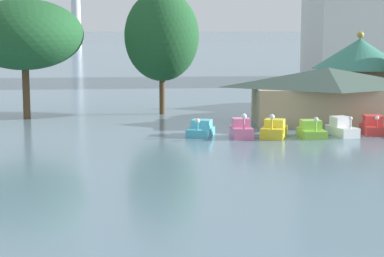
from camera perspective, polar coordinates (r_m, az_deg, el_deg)
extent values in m
cube|color=#4CB7CC|center=(51.13, 0.72, -0.29)|extent=(2.27, 2.91, 0.59)
cube|color=#5DCDE2|center=(51.35, 0.80, 0.42)|extent=(1.68, 1.47, 0.59)
cylinder|color=#4CB7CC|center=(50.05, 0.46, 0.15)|extent=(0.14, 0.14, 0.49)
sphere|color=white|center=(49.99, 0.46, 0.63)|extent=(0.36, 0.36, 0.36)
cube|color=pink|center=(50.40, 4.16, -0.32)|extent=(1.66, 2.58, 0.79)
cube|color=pink|center=(50.60, 4.11, 0.52)|extent=(1.33, 1.21, 0.63)
cylinder|color=pink|center=(49.32, 4.36, 0.38)|extent=(0.14, 0.14, 0.75)
sphere|color=white|center=(49.25, 4.37, 1.04)|extent=(0.39, 0.39, 0.39)
cube|color=yellow|center=(50.74, 6.87, -0.31)|extent=(2.32, 2.99, 0.77)
cube|color=yellow|center=(50.96, 6.94, 0.48)|extent=(1.68, 1.53, 0.55)
cylinder|color=yellow|center=(49.59, 6.70, 0.36)|extent=(0.14, 0.14, 0.72)
sphere|color=white|center=(49.52, 6.71, 0.99)|extent=(0.38, 0.38, 0.38)
cube|color=#8CCC3F|center=(51.27, 9.99, -0.39)|extent=(1.89, 2.82, 0.59)
cube|color=#A0E24F|center=(51.51, 9.91, 0.35)|extent=(1.52, 1.32, 0.65)
cylinder|color=#8CCC3F|center=(50.15, 10.33, 0.16)|extent=(0.14, 0.14, 0.71)
sphere|color=white|center=(50.08, 10.34, 0.75)|extent=(0.34, 0.34, 0.34)
cube|color=white|center=(52.31, 12.47, -0.22)|extent=(2.18, 3.04, 0.71)
cube|color=white|center=(52.50, 12.31, 0.60)|extent=(1.52, 1.54, 0.72)
cylinder|color=white|center=(51.29, 13.12, 0.33)|extent=(0.14, 0.14, 0.61)
sphere|color=white|center=(51.23, 13.14, 0.83)|extent=(0.29, 0.29, 0.29)
cube|color=red|center=(54.03, 14.94, -0.06)|extent=(1.80, 3.06, 0.66)
cube|color=#E8423C|center=(54.30, 14.90, 0.71)|extent=(1.45, 1.42, 0.70)
cylinder|color=red|center=(52.80, 15.22, 0.40)|extent=(0.14, 0.14, 0.56)
sphere|color=white|center=(52.75, 15.23, 0.87)|extent=(0.31, 0.31, 0.31)
cube|color=tan|center=(58.78, 11.25, 1.93)|extent=(12.20, 6.64, 3.06)
pyramid|color=#42564C|center=(58.56, 11.31, 4.22)|extent=(13.18, 7.63, 1.65)
cylinder|color=brown|center=(71.53, 13.77, 3.34)|extent=(7.48, 7.48, 3.89)
cone|color=#387F6B|center=(71.31, 13.87, 6.11)|extent=(9.59, 9.59, 3.05)
sphere|color=#B7993D|center=(71.26, 13.92, 7.62)|extent=(0.70, 0.70, 0.70)
cylinder|color=brown|center=(62.06, -13.70, 2.78)|extent=(0.63, 0.63, 4.33)
ellipsoid|color=#1E5128|center=(61.77, -13.88, 7.65)|extent=(10.35, 10.35, 6.22)
cylinder|color=brown|center=(63.78, -2.51, 2.61)|extent=(0.52, 0.52, 3.10)
ellipsoid|color=#1E5128|center=(63.44, -2.55, 7.76)|extent=(6.90, 6.90, 8.35)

